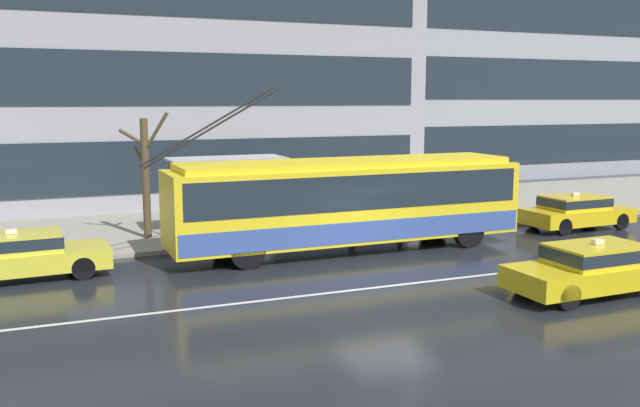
{
  "coord_description": "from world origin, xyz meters",
  "views": [
    {
      "loc": [
        -8.8,
        -16.57,
        4.85
      ],
      "look_at": [
        -0.69,
        3.31,
        1.56
      ],
      "focal_mm": 38.31,
      "sensor_mm": 36.0,
      "label": 1
    }
  ],
  "objects_px": {
    "pedestrian_approaching_curb": "(400,184)",
    "street_tree_bare": "(146,173)",
    "taxi_oncoming_near": "(593,267)",
    "taxi_queued_behind_bus": "(17,254)",
    "bus_shelter": "(225,175)",
    "pedestrian_at_shelter": "(355,183)",
    "trolleybus": "(348,201)",
    "taxi_ahead_of_bus": "(576,210)"
  },
  "relations": [
    {
      "from": "taxi_oncoming_near",
      "to": "street_tree_bare",
      "type": "relative_size",
      "value": 1.02
    },
    {
      "from": "trolleybus",
      "to": "taxi_queued_behind_bus",
      "type": "relative_size",
      "value": 2.6
    },
    {
      "from": "taxi_oncoming_near",
      "to": "street_tree_bare",
      "type": "height_order",
      "value": "street_tree_bare"
    },
    {
      "from": "pedestrian_at_shelter",
      "to": "taxi_queued_behind_bus",
      "type": "bearing_deg",
      "value": -164.28
    },
    {
      "from": "pedestrian_approaching_curb",
      "to": "trolleybus",
      "type": "bearing_deg",
      "value": -146.61
    },
    {
      "from": "pedestrian_at_shelter",
      "to": "street_tree_bare",
      "type": "distance_m",
      "value": 7.67
    },
    {
      "from": "street_tree_bare",
      "to": "bus_shelter",
      "type": "bearing_deg",
      "value": 3.72
    },
    {
      "from": "trolleybus",
      "to": "pedestrian_approaching_curb",
      "type": "distance_m",
      "value": 3.55
    },
    {
      "from": "taxi_queued_behind_bus",
      "to": "taxi_ahead_of_bus",
      "type": "relative_size",
      "value": 1.11
    },
    {
      "from": "taxi_queued_behind_bus",
      "to": "bus_shelter",
      "type": "height_order",
      "value": "bus_shelter"
    },
    {
      "from": "taxi_oncoming_near",
      "to": "bus_shelter",
      "type": "height_order",
      "value": "bus_shelter"
    },
    {
      "from": "bus_shelter",
      "to": "pedestrian_approaching_curb",
      "type": "xyz_separation_m",
      "value": [
        5.96,
        -2.05,
        -0.35
      ]
    },
    {
      "from": "trolleybus",
      "to": "street_tree_bare",
      "type": "xyz_separation_m",
      "value": [
        -5.79,
        3.82,
        0.75
      ]
    },
    {
      "from": "taxi_ahead_of_bus",
      "to": "street_tree_bare",
      "type": "relative_size",
      "value": 0.99
    },
    {
      "from": "taxi_queued_behind_bus",
      "to": "taxi_oncoming_near",
      "type": "bearing_deg",
      "value": -27.57
    },
    {
      "from": "bus_shelter",
      "to": "taxi_ahead_of_bus",
      "type": "bearing_deg",
      "value": -17.23
    },
    {
      "from": "bus_shelter",
      "to": "trolleybus",
      "type": "bearing_deg",
      "value": -53.12
    },
    {
      "from": "taxi_queued_behind_bus",
      "to": "trolleybus",
      "type": "bearing_deg",
      "value": -0.58
    },
    {
      "from": "bus_shelter",
      "to": "street_tree_bare",
      "type": "relative_size",
      "value": 0.95
    },
    {
      "from": "pedestrian_at_shelter",
      "to": "street_tree_bare",
      "type": "relative_size",
      "value": 0.46
    },
    {
      "from": "taxi_oncoming_near",
      "to": "street_tree_bare",
      "type": "xyz_separation_m",
      "value": [
        -9.39,
        10.71,
        1.67
      ]
    },
    {
      "from": "bus_shelter",
      "to": "pedestrian_approaching_curb",
      "type": "relative_size",
      "value": 1.98
    },
    {
      "from": "bus_shelter",
      "to": "pedestrian_approaching_curb",
      "type": "distance_m",
      "value": 6.31
    },
    {
      "from": "taxi_queued_behind_bus",
      "to": "street_tree_bare",
      "type": "xyz_separation_m",
      "value": [
        3.99,
        3.72,
        1.67
      ]
    },
    {
      "from": "taxi_oncoming_near",
      "to": "taxi_ahead_of_bus",
      "type": "height_order",
      "value": "same"
    },
    {
      "from": "trolleybus",
      "to": "taxi_queued_behind_bus",
      "type": "xyz_separation_m",
      "value": [
        -9.79,
        0.1,
        -0.92
      ]
    },
    {
      "from": "bus_shelter",
      "to": "pedestrian_at_shelter",
      "type": "xyz_separation_m",
      "value": [
        4.84,
        -0.63,
        -0.44
      ]
    },
    {
      "from": "bus_shelter",
      "to": "pedestrian_approaching_curb",
      "type": "bearing_deg",
      "value": -18.96
    },
    {
      "from": "taxi_queued_behind_bus",
      "to": "taxi_oncoming_near",
      "type": "xyz_separation_m",
      "value": [
        13.38,
        -6.99,
        -0.0
      ]
    },
    {
      "from": "bus_shelter",
      "to": "street_tree_bare",
      "type": "xyz_separation_m",
      "value": [
        -2.79,
        -0.18,
        0.21
      ]
    },
    {
      "from": "trolleybus",
      "to": "street_tree_bare",
      "type": "distance_m",
      "value": 6.98
    },
    {
      "from": "bus_shelter",
      "to": "street_tree_bare",
      "type": "height_order",
      "value": "street_tree_bare"
    },
    {
      "from": "pedestrian_approaching_curb",
      "to": "street_tree_bare",
      "type": "distance_m",
      "value": 8.97
    },
    {
      "from": "taxi_queued_behind_bus",
      "to": "street_tree_bare",
      "type": "height_order",
      "value": "street_tree_bare"
    },
    {
      "from": "trolleybus",
      "to": "street_tree_bare",
      "type": "bearing_deg",
      "value": 146.6
    },
    {
      "from": "trolleybus",
      "to": "taxi_oncoming_near",
      "type": "xyz_separation_m",
      "value": [
        3.6,
        -6.89,
        -0.92
      ]
    },
    {
      "from": "taxi_oncoming_near",
      "to": "bus_shelter",
      "type": "bearing_deg",
      "value": 121.21
    },
    {
      "from": "trolleybus",
      "to": "bus_shelter",
      "type": "bearing_deg",
      "value": 126.88
    },
    {
      "from": "trolleybus",
      "to": "taxi_oncoming_near",
      "type": "distance_m",
      "value": 7.83
    },
    {
      "from": "pedestrian_approaching_curb",
      "to": "street_tree_bare",
      "type": "relative_size",
      "value": 0.48
    },
    {
      "from": "pedestrian_approaching_curb",
      "to": "street_tree_bare",
      "type": "bearing_deg",
      "value": 167.96
    },
    {
      "from": "taxi_queued_behind_bus",
      "to": "pedestrian_at_shelter",
      "type": "relative_size",
      "value": 2.37
    }
  ]
}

